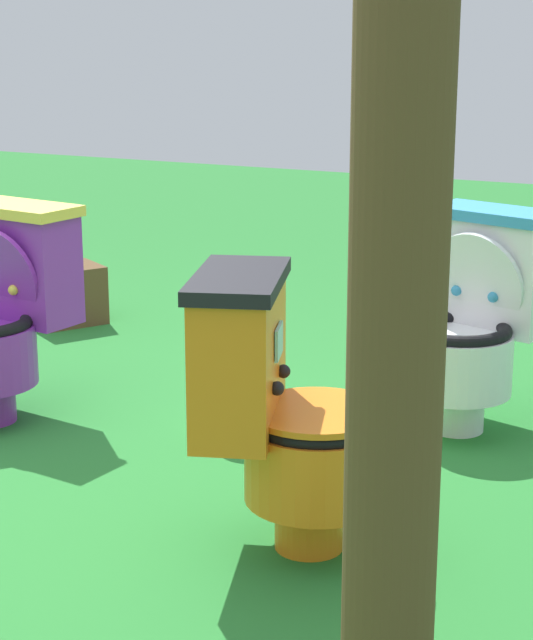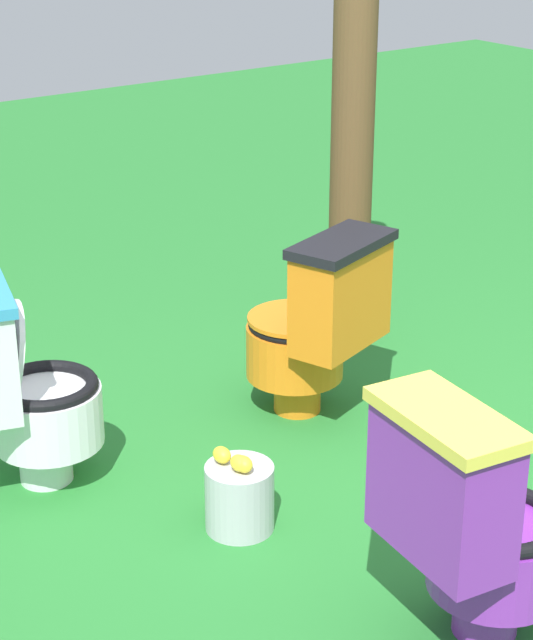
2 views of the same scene
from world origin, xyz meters
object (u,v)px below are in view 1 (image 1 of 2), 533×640
Objects in this scene: toilet_white at (473,318)px; lemon_bucket at (237,401)px; small_crate at (67,295)px; toilet_purple at (0,311)px; wooden_post at (402,165)px; toilet_orange at (282,412)px.

toilet_white is 2.63× the size of lemon_bucket.
lemon_bucket reaches higher than small_crate.
toilet_purple is 0.33× the size of wooden_post.
toilet_orange is 2.44× the size of small_crate.
toilet_purple is 1.39m from toilet_orange.
toilet_orange is at bearing 138.90° from small_crate.
toilet_white is at bearing 152.26° from toilet_orange.
small_crate is at bearing -43.01° from wooden_post.
toilet_purple is 1.26m from small_crate.
toilet_white is 1.86m from wooden_post.
lemon_bucket is (0.66, 0.44, -0.26)m from toilet_white.
toilet_orange reaches higher than small_crate.
toilet_orange is (0.17, 1.11, -0.00)m from toilet_white.
toilet_white is 2.44× the size of small_crate.
wooden_post is (-1.80, 1.07, 0.71)m from toilet_purple.
wooden_post is at bearing 156.49° from toilet_purple.
toilet_orange is 0.87m from lemon_bucket.
toilet_purple is at bearing -129.59° from toilet_orange.
small_crate is 1.64m from lemon_bucket.
wooden_post is 3.34m from small_crate.
small_crate is 1.08× the size of lemon_bucket.
wooden_post reaches higher than small_crate.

